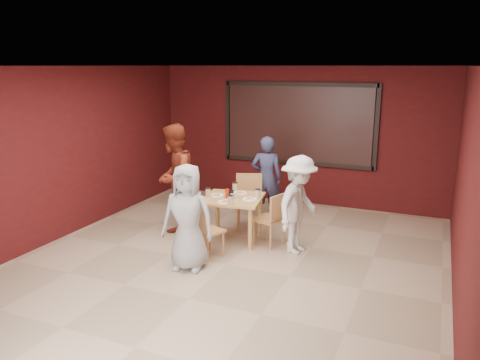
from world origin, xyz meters
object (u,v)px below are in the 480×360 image
at_px(diner_back, 266,178).
at_px(diner_right, 299,205).
at_px(chair_left, 189,208).
at_px(diner_front, 188,217).
at_px(chair_right, 273,216).
at_px(diner_left, 174,178).
at_px(chair_back, 249,198).
at_px(dining_table, 233,203).
at_px(chair_front, 205,229).

relative_size(diner_back, diner_right, 1.03).
bearing_deg(diner_back, chair_left, 41.18).
bearing_deg(diner_front, chair_right, 47.50).
bearing_deg(diner_left, chair_back, 108.93).
bearing_deg(chair_right, chair_back, 134.80).
distance_m(dining_table, diner_right, 1.13).
relative_size(chair_front, diner_left, 0.44).
xyz_separation_m(dining_table, chair_back, (-0.00, 0.71, -0.11)).
bearing_deg(chair_back, chair_left, -135.41).
height_order(chair_front, diner_left, diner_left).
xyz_separation_m(dining_table, diner_right, (1.12, -0.07, 0.11)).
relative_size(chair_front, diner_back, 0.51).
xyz_separation_m(chair_back, diner_left, (-1.14, -0.61, 0.39)).
xyz_separation_m(diner_back, diner_right, (1.01, -1.34, -0.03)).
bearing_deg(dining_table, diner_back, 84.89).
xyz_separation_m(chair_left, chair_right, (1.46, 0.09, 0.01)).
xyz_separation_m(diner_front, diner_left, (-1.02, 1.34, 0.17)).
height_order(chair_front, diner_front, diner_front).
xyz_separation_m(chair_front, diner_right, (1.21, 0.75, 0.30)).
xyz_separation_m(chair_front, diner_back, (0.20, 2.09, 0.33)).
distance_m(chair_left, diner_left, 0.60).
bearing_deg(chair_left, chair_back, 44.59).
bearing_deg(chair_back, diner_left, -152.04).
bearing_deg(chair_left, diner_left, 155.44).
height_order(dining_table, diner_right, diner_right).
relative_size(chair_back, diner_right, 0.63).
xyz_separation_m(chair_right, diner_right, (0.44, -0.09, 0.27)).
xyz_separation_m(dining_table, diner_front, (-0.13, -1.25, 0.11)).
bearing_deg(chair_back, diner_back, 78.43).
bearing_deg(chair_front, dining_table, 83.73).
distance_m(dining_table, chair_left, 0.81).
distance_m(dining_table, chair_right, 0.70).
distance_m(diner_left, diner_right, 2.28).
distance_m(dining_table, chair_front, 0.84).
height_order(chair_back, diner_front, diner_front).
bearing_deg(dining_table, chair_left, -175.17).
height_order(chair_back, diner_left, diner_left).
bearing_deg(diner_front, diner_left, 117.11).
bearing_deg(chair_right, dining_table, -178.21).
distance_m(chair_left, diner_front, 1.38).
bearing_deg(chair_right, diner_left, 177.57).
distance_m(chair_right, diner_right, 0.53).
bearing_deg(chair_front, diner_left, 139.07).
distance_m(chair_front, chair_left, 1.02).
bearing_deg(diner_right, chair_back, 67.29).
distance_m(chair_back, chair_left, 1.10).
bearing_deg(chair_front, diner_right, 31.79).
relative_size(diner_left, diner_right, 1.22).
relative_size(dining_table, diner_front, 0.71).
height_order(chair_left, diner_front, diner_front).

